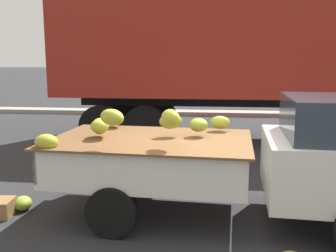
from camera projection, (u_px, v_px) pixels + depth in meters
ground at (229, 222)px, 5.16m from camera, size 220.00×220.00×0.00m
curb_strip at (218, 113)px, 15.18m from camera, size 80.00×0.80×0.16m
pickup_truck at (294, 159)px, 5.03m from camera, size 4.96×2.14×1.70m
semi_trailer at (288, 45)px, 9.77m from camera, size 12.01×2.71×3.95m
fallen_banana_bunch_near_tailgate at (22, 203)px, 5.59m from camera, size 0.37×0.41×0.20m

